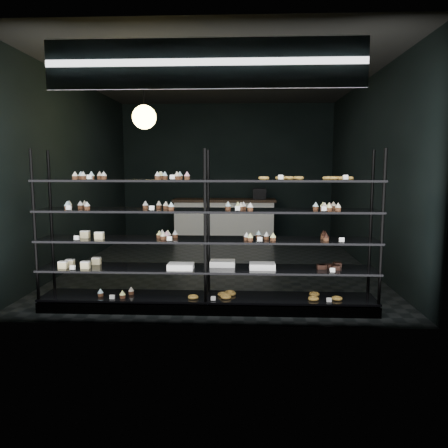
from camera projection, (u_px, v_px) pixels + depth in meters
The scene contains 5 objects.
room at pixel (220, 173), 7.49m from camera, with size 5.01×6.01×3.20m.
display_shelf at pixel (205, 258), 5.19m from camera, with size 4.00×0.50×1.91m.
signage at pixel (205, 64), 4.45m from camera, with size 3.30×0.05×0.50m.
pendant_lamp at pixel (144, 117), 6.53m from camera, with size 0.36×0.36×0.91m.
service_counter at pixel (225, 220), 10.11m from camera, with size 2.34×0.65×1.23m.
Camera 1 is at (0.41, -7.53, 1.70)m, focal length 35.00 mm.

